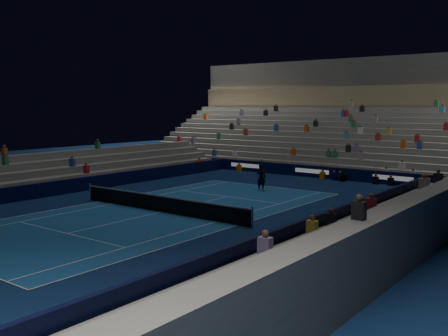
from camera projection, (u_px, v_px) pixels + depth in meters
ground at (161, 212)px, 29.96m from camera, size 90.00×90.00×0.00m
court_surface at (161, 212)px, 29.96m from camera, size 10.97×23.77×0.01m
sponsor_barrier_far at (313, 172)px, 44.47m from camera, size 44.00×0.25×1.00m
sponsor_barrier_east at (311, 228)px, 24.04m from camera, size 0.25×37.00×1.00m
sponsor_barrier_west at (60, 188)px, 35.77m from camera, size 0.25×37.00×1.00m
grandstand_main at (358, 133)px, 51.53m from camera, size 44.00×15.20×11.20m
grandstand_east at (384, 230)px, 21.90m from camera, size 5.00×37.00×2.50m
grandstand_west at (31, 177)px, 37.81m from camera, size 5.00×37.00×2.50m
tennis_net at (161, 204)px, 29.90m from camera, size 12.90×0.10×1.10m
tennis_player at (261, 177)px, 37.30m from camera, size 0.75×0.51×2.00m
broadcast_camera at (343, 178)px, 42.18m from camera, size 0.41×0.85×0.54m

